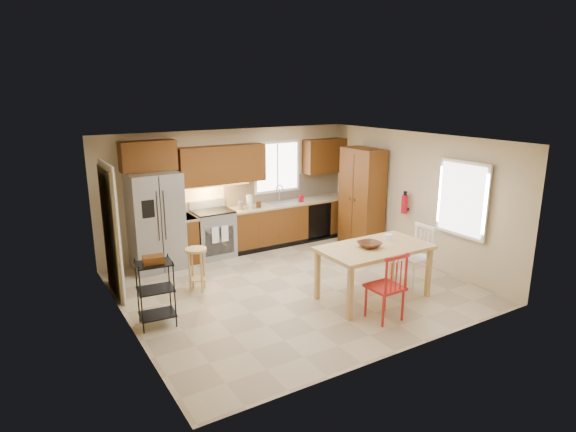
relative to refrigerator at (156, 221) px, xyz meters
The scene contains 33 objects.
floor 2.87m from the refrigerator, 51.34° to the right, with size 5.50×5.50×0.00m, color tan.
ceiling 3.15m from the refrigerator, 51.34° to the right, with size 5.50×5.00×0.02m, color silver.
wall_back 1.77m from the refrigerator, 12.44° to the left, with size 5.50×0.02×2.50m, color #CCB793.
wall_front 4.94m from the refrigerator, 69.82° to the right, with size 5.50×0.02×2.50m, color #CCB793.
wall_left 2.39m from the refrigerator, 116.29° to the right, with size 0.02×5.00×2.50m, color #CCB793.
wall_right 4.94m from the refrigerator, 25.53° to the right, with size 0.02×5.00×2.50m, color #CCB793.
refrigerator is the anchor object (origin of this frame).
range_stove 1.24m from the refrigerator, ahead, with size 0.76×0.63×0.92m, color gray.
base_cabinet_narrow 0.76m from the refrigerator, ahead, with size 0.30×0.60×0.90m, color #592F10.
base_cabinet_run 3.03m from the refrigerator, ahead, with size 2.92×0.60×0.90m, color #592F10.
dishwasher 3.59m from the refrigerator, ahead, with size 0.60×0.02×0.78m, color black.
backsplash 3.02m from the refrigerator, ahead, with size 2.92×0.03×0.55m, color beige.
upper_over_fridge 1.21m from the refrigerator, 90.00° to the left, with size 1.00×0.35×0.55m, color #613610.
upper_left_block 1.73m from the refrigerator, ahead, with size 1.80×0.35×0.75m, color #613610.
upper_right_block 4.06m from the refrigerator, ahead, with size 1.00×0.35×0.75m, color #613610.
window_back 2.92m from the refrigerator, ahead, with size 1.12×0.04×1.12m, color white.
sink 2.80m from the refrigerator, ahead, with size 0.62×0.46×0.16m, color gray.
undercab_glow 1.27m from the refrigerator, ahead, with size 1.60×0.30×0.01m, color #FFBF66.
soap_bottle 3.18m from the refrigerator, ahead, with size 0.09×0.09×0.19m, color #B50C1B.
paper_towel 1.95m from the refrigerator, ahead, with size 0.12×0.12×0.28m, color white.
canister_steel 1.75m from the refrigerator, ahead, with size 0.11×0.11×0.18m, color gray.
canister_wood 2.15m from the refrigerator, ahead, with size 0.10×0.10×0.14m, color #502C15.
pantry 4.23m from the refrigerator, 12.62° to the right, with size 0.50×0.95×2.10m, color #592F10.
fire_extinguisher 4.76m from the refrigerator, 24.52° to the right, with size 0.12×0.12×0.36m, color #B50C1B.
window_right 5.50m from the refrigerator, 36.79° to the right, with size 0.04×1.02×1.32m, color white.
doorway 1.28m from the refrigerator, 139.62° to the right, with size 0.04×0.95×2.10m, color #8C7A59.
dining_table 4.08m from the refrigerator, 50.89° to the right, with size 1.77×0.99×0.86m, color tan, non-canonical shape.
chair_red 4.41m from the refrigerator, 59.82° to the right, with size 0.49×0.49×1.04m, color #A91D1A, non-canonical shape.
chair_white 4.69m from the refrigerator, 41.43° to the right, with size 0.49×0.49×1.04m, color white, non-canonical shape.
table_bowl 3.99m from the refrigerator, 52.12° to the right, with size 0.36×0.36×0.09m, color #502C15.
table_jar 4.23m from the refrigerator, 45.88° to the right, with size 0.15×0.15×0.17m, color white.
bar_stool 1.51m from the refrigerator, 80.15° to the right, with size 0.36×0.36×0.74m, color tan, non-canonical shape.
utility_cart 2.41m from the refrigerator, 106.99° to the right, with size 0.49×0.38×0.99m, color black, non-canonical shape.
Camera 1 is at (-4.06, -6.47, 3.27)m, focal length 30.00 mm.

